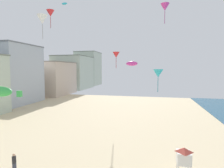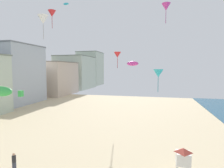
% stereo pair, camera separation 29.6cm
% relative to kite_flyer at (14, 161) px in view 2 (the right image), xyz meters
% --- Properties ---
extents(boardwalk_hotel_mid, '(10.85, 13.39, 15.37)m').
position_rel_kite_flyer_xyz_m(boardwalk_hotel_mid, '(-24.49, 27.95, 6.77)').
color(boardwalk_hotel_mid, '#ADB7C1').
rests_on(boardwalk_hotel_mid, ground).
extents(boardwalk_hotel_far, '(14.03, 16.07, 11.57)m').
position_rel_kite_flyer_xyz_m(boardwalk_hotel_far, '(-24.49, 45.98, 4.87)').
color(boardwalk_hotel_far, '#C6B29E').
rests_on(boardwalk_hotel_far, ground).
extents(boardwalk_hotel_distant, '(13.96, 18.51, 14.94)m').
position_rel_kite_flyer_xyz_m(boardwalk_hotel_distant, '(-24.49, 66.21, 6.56)').
color(boardwalk_hotel_distant, '#B7C6B2').
rests_on(boardwalk_hotel_distant, ground).
extents(boardwalk_hotel_furthest, '(11.90, 14.87, 18.63)m').
position_rel_kite_flyer_xyz_m(boardwalk_hotel_furthest, '(-24.49, 86.24, 8.40)').
color(boardwalk_hotel_furthest, '#B7C6B2').
rests_on(boardwalk_hotel_furthest, ground).
extents(kite_flyer, '(0.34, 0.34, 1.64)m').
position_rel_kite_flyer_xyz_m(kite_flyer, '(0.00, 0.00, 0.00)').
color(kite_flyer, '#383D4C').
rests_on(kite_flyer, ground).
extents(lifeguard_stand, '(1.10, 1.10, 2.55)m').
position_rel_kite_flyer_xyz_m(lifeguard_stand, '(14.29, 2.34, 0.92)').
color(lifeguard_stand, white).
rests_on(lifeguard_stand, ground).
extents(kite_magenta_parafoil, '(1.83, 0.51, 0.71)m').
position_rel_kite_flyer_xyz_m(kite_magenta_parafoil, '(8.36, 16.13, 8.94)').
color(kite_magenta_parafoil, '#DB3D9E').
extents(kite_cyan_delta, '(1.13, 1.13, 2.57)m').
position_rel_kite_flyer_xyz_m(kite_cyan_delta, '(12.25, 8.15, 7.57)').
color(kite_cyan_delta, '#2DB7CC').
extents(kite_red_delta, '(1.55, 1.55, 3.53)m').
position_rel_kite_flyer_xyz_m(kite_red_delta, '(3.65, 26.83, 11.20)').
color(kite_red_delta, red).
extents(kite_red_delta_2, '(1.59, 1.59, 3.61)m').
position_rel_kite_flyer_xyz_m(kite_red_delta_2, '(-9.03, 21.63, 19.43)').
color(kite_red_delta_2, red).
extents(kite_green_box, '(0.61, 0.61, 0.95)m').
position_rel_kite_flyer_xyz_m(kite_green_box, '(-9.00, 11.83, 4.15)').
color(kite_green_box, green).
extents(kite_green_parafoil, '(2.41, 0.67, 0.94)m').
position_rel_kite_flyer_xyz_m(kite_green_parafoil, '(-1.76, 0.72, 6.02)').
color(kite_green_parafoil, green).
extents(kite_cyan_parafoil, '(1.31, 0.36, 0.51)m').
position_rel_kite_flyer_xyz_m(kite_cyan_parafoil, '(-8.13, 26.12, 22.82)').
color(kite_cyan_parafoil, '#2DB7CC').
extents(kite_magenta_delta, '(1.43, 1.43, 3.25)m').
position_rel_kite_flyer_xyz_m(kite_magenta_delta, '(13.41, 19.48, 18.35)').
color(kite_magenta_delta, '#DB3D9E').
extents(kite_white_delta, '(1.44, 1.44, 3.27)m').
position_rel_kite_flyer_xyz_m(kite_white_delta, '(-3.27, 9.86, 14.86)').
color(kite_white_delta, white).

